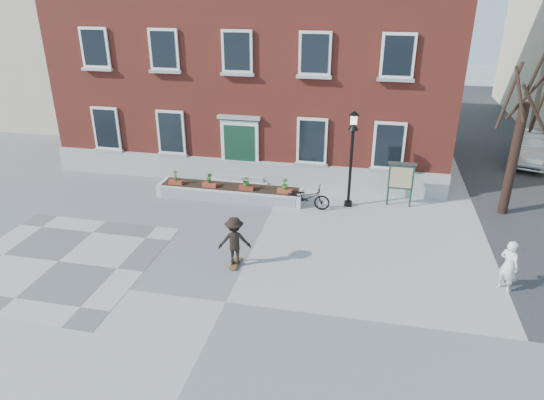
% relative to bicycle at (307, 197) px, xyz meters
% --- Properties ---
extents(ground, '(100.00, 100.00, 0.00)m').
position_rel_bicycle_xyz_m(ground, '(-1.33, -6.78, -0.49)').
color(ground, '#98989A').
rests_on(ground, ground).
extents(checker_patch, '(6.00, 6.00, 0.01)m').
position_rel_bicycle_xyz_m(checker_patch, '(-7.33, -5.78, -0.48)').
color(checker_patch, '#59595C').
rests_on(checker_patch, ground).
extents(distant_building, '(10.00, 12.00, 13.00)m').
position_rel_bicycle_xyz_m(distant_building, '(-19.33, 13.22, 6.01)').
color(distant_building, beige).
rests_on(distant_building, ground).
extents(bicycle, '(1.86, 0.67, 0.98)m').
position_rel_bicycle_xyz_m(bicycle, '(0.00, 0.00, 0.00)').
color(bicycle, black).
rests_on(bicycle, ground).
extents(parked_car, '(2.96, 5.02, 1.56)m').
position_rel_bicycle_xyz_m(parked_car, '(10.27, 8.07, 0.29)').
color(parked_car, silver).
rests_on(parked_car, ground).
extents(bystander, '(0.68, 0.69, 1.61)m').
position_rel_bicycle_xyz_m(bystander, '(6.55, -4.44, 0.32)').
color(bystander, white).
rests_on(bystander, ground).
extents(brick_building, '(18.40, 10.85, 12.60)m').
position_rel_bicycle_xyz_m(brick_building, '(-3.33, 7.19, 5.81)').
color(brick_building, '#983629').
rests_on(brick_building, ground).
extents(planter_assembly, '(6.20, 1.12, 1.15)m').
position_rel_bicycle_xyz_m(planter_assembly, '(-3.32, 0.39, -0.18)').
color(planter_assembly, silver).
rests_on(planter_assembly, ground).
extents(bare_tree, '(1.83, 1.83, 6.16)m').
position_rel_bicycle_xyz_m(bare_tree, '(7.67, 1.23, 2.30)').
color(bare_tree, black).
rests_on(bare_tree, ground).
extents(lamp_post, '(0.40, 0.40, 3.93)m').
position_rel_bicycle_xyz_m(lamp_post, '(1.63, 0.62, 2.05)').
color(lamp_post, black).
rests_on(lamp_post, ground).
extents(notice_board, '(1.10, 0.16, 1.87)m').
position_rel_bicycle_xyz_m(notice_board, '(3.63, 1.04, 0.77)').
color(notice_board, '#183022').
rests_on(notice_board, ground).
extents(skateboarder, '(1.15, 0.83, 1.69)m').
position_rel_bicycle_xyz_m(skateboarder, '(-1.62, -4.77, 0.39)').
color(skateboarder, brown).
rests_on(skateboarder, ground).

